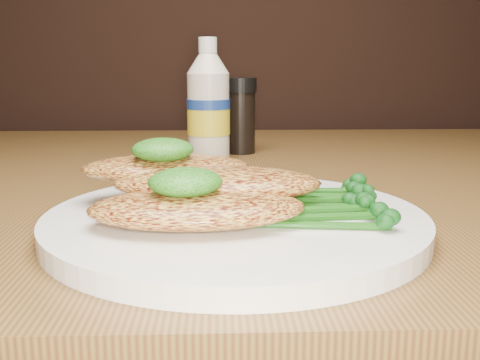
{
  "coord_description": "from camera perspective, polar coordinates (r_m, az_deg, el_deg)",
  "views": [
    {
      "loc": [
        -0.01,
        0.4,
        0.88
      ],
      "look_at": [
        0.01,
        0.82,
        0.79
      ],
      "focal_mm": 42.39,
      "sensor_mm": 36.0,
      "label": 1
    }
  ],
  "objects": [
    {
      "name": "plate",
      "position": [
        0.43,
        -0.45,
        -4.24
      ],
      "size": [
        0.29,
        0.29,
        0.02
      ],
      "primitive_type": "cylinder",
      "color": "white",
      "rests_on": "dining_table"
    },
    {
      "name": "chicken_front",
      "position": [
        0.4,
        -4.32,
        -2.84
      ],
      "size": [
        0.16,
        0.09,
        0.02
      ],
      "primitive_type": "ellipsoid",
      "rotation": [
        0.0,
        0.0,
        0.05
      ],
      "color": "gold",
      "rests_on": "plate"
    },
    {
      "name": "chicken_mid",
      "position": [
        0.43,
        -2.35,
        -0.32
      ],
      "size": [
        0.17,
        0.09,
        0.02
      ],
      "primitive_type": "ellipsoid",
      "rotation": [
        0.0,
        0.0,
        -0.06
      ],
      "color": "gold",
      "rests_on": "plate"
    },
    {
      "name": "chicken_back",
      "position": [
        0.47,
        -7.46,
        1.23
      ],
      "size": [
        0.14,
        0.08,
        0.02
      ],
      "primitive_type": "ellipsoid",
      "rotation": [
        0.0,
        0.0,
        0.08
      ],
      "color": "gold",
      "rests_on": "plate"
    },
    {
      "name": "pesto_front",
      "position": [
        0.39,
        -5.52,
        -0.2
      ],
      "size": [
        0.06,
        0.06,
        0.02
      ],
      "primitive_type": "ellipsoid",
      "rotation": [
        0.0,
        0.0,
        0.29
      ],
      "color": "#083508",
      "rests_on": "chicken_front"
    },
    {
      "name": "pesto_back",
      "position": [
        0.45,
        -7.8,
        3.05
      ],
      "size": [
        0.05,
        0.05,
        0.02
      ],
      "primitive_type": "ellipsoid",
      "rotation": [
        0.0,
        0.0,
        0.08
      ],
      "color": "#083508",
      "rests_on": "chicken_back"
    },
    {
      "name": "broccolini_bundle",
      "position": [
        0.43,
        6.26,
        -1.78
      ],
      "size": [
        0.17,
        0.15,
        0.02
      ],
      "primitive_type": null,
      "rotation": [
        0.0,
        0.0,
        -0.37
      ],
      "color": "#184E11",
      "rests_on": "plate"
    },
    {
      "name": "mayo_bottle",
      "position": [
        0.73,
        -3.2,
        8.05
      ],
      "size": [
        0.06,
        0.06,
        0.16
      ],
      "primitive_type": null,
      "rotation": [
        0.0,
        0.0,
        -0.02
      ],
      "color": "beige",
      "rests_on": "dining_table"
    },
    {
      "name": "pepper_grinder",
      "position": [
        0.79,
        0.1,
        6.48
      ],
      "size": [
        0.04,
        0.04,
        0.1
      ],
      "primitive_type": null,
      "rotation": [
        0.0,
        0.0,
        0.01
      ],
      "color": "black",
      "rests_on": "dining_table"
    }
  ]
}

